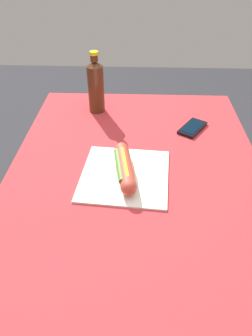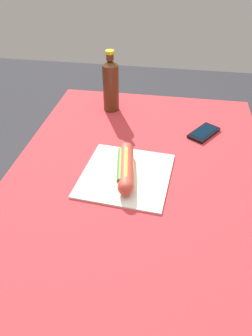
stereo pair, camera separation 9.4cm
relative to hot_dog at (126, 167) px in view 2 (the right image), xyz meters
The scene contains 6 objects.
ground_plane 0.80m from the hot_dog, 131.84° to the right, with size 6.00×6.00×0.00m, color #2D2D33.
dining_table 0.18m from the hot_dog, 131.84° to the right, with size 1.20×0.79×0.77m.
paper_wrapper 0.03m from the hot_dog, 81.13° to the right, with size 0.27×0.26×0.01m, color silver.
hot_dog is the anchor object (origin of this frame).
cell_phone 0.37m from the hot_dog, 40.40° to the right, with size 0.14×0.12×0.01m.
soda_bottle 0.44m from the hot_dog, 17.24° to the left, with size 0.06×0.06×0.24m.
Camera 2 is at (-0.70, -0.09, 1.38)m, focal length 34.02 mm.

